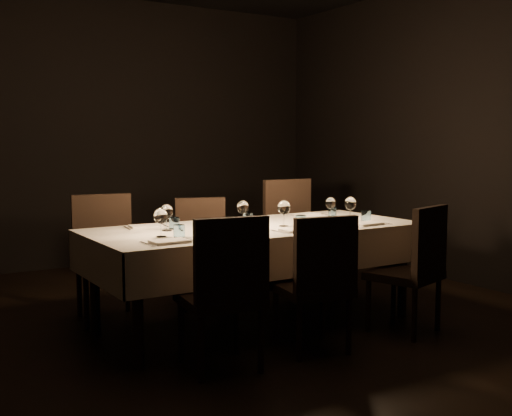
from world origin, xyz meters
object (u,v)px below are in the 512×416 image
dining_table (256,236)px  chair_far_left (105,251)px  chair_near_right (415,263)px  chair_far_center (202,246)px  chair_near_left (225,287)px  chair_far_right (295,231)px  chair_near_center (318,277)px

dining_table → chair_far_left: size_ratio=2.57×
chair_near_right → chair_far_center: 1.84m
chair_far_center → chair_near_left: bearing=-93.1°
chair_near_right → chair_far_right: 1.54m
chair_near_center → chair_near_right: bearing=-171.9°
chair_far_left → chair_far_center: (0.85, -0.02, -0.03)m
chair_near_center → chair_near_right: size_ratio=0.98×
dining_table → chair_far_left: (-0.91, 0.81, -0.15)m
chair_far_center → chair_near_center: bearing=-69.1°
chair_far_left → chair_far_center: bearing=7.8°
chair_near_center → chair_far_right: chair_far_right is taller
dining_table → chair_far_right: bearing=39.8°
chair_near_center → chair_far_left: 1.83m
chair_near_left → chair_near_right: 1.56m
chair_far_right → chair_far_center: bearing=179.2°
chair_near_right → chair_far_right: size_ratio=0.90×
chair_near_left → chair_near_center: (0.69, -0.02, -0.02)m
chair_far_center → chair_far_right: (0.93, -0.06, 0.06)m
chair_near_right → chair_far_center: chair_near_right is taller
chair_far_left → chair_far_center: 0.85m
chair_near_center → chair_far_right: 1.76m
chair_near_left → chair_near_center: bearing=-174.3°
chair_near_left → chair_far_center: 1.68m
dining_table → chair_far_center: bearing=93.8°
dining_table → chair_far_right: (0.88, 0.73, -0.12)m
chair_near_left → chair_far_left: chair_far_left is taller
chair_near_left → chair_far_left: 1.59m
dining_table → chair_near_left: 1.04m
chair_far_left → dining_table: bearing=-32.9°
dining_table → chair_far_center: chair_far_center is taller
chair_near_center → chair_far_center: (-0.04, 1.58, -0.01)m
dining_table → chair_near_left: size_ratio=2.61×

